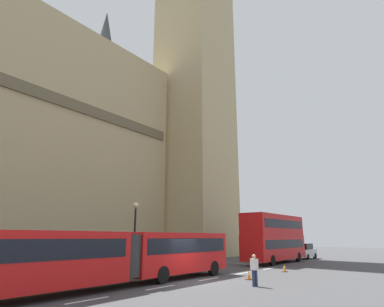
{
  "coord_description": "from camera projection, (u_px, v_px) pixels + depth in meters",
  "views": [
    {
      "loc": [
        -16.95,
        -12.71,
        2.62
      ],
      "look_at": [
        6.07,
        4.71,
        9.97
      ],
      "focal_mm": 30.81,
      "sensor_mm": 36.0,
      "label": 1
    }
  ],
  "objects": [
    {
      "name": "double_decker_bus",
      "position": [
        275.0,
        236.0,
        34.84
      ],
      "size": [
        10.96,
        2.54,
        4.9
      ],
      "color": "red",
      "rests_on": "ground_plane"
    },
    {
      "name": "clock_tower",
      "position": [
        195.0,
        22.0,
        55.35
      ],
      "size": [
        10.93,
        10.93,
        71.95
      ],
      "color": "tan",
      "rests_on": "ground_plane"
    },
    {
      "name": "pedestrian_near_cones",
      "position": [
        254.0,
        269.0,
        18.19
      ],
      "size": [
        0.35,
        0.45,
        1.69
      ],
      "color": "#262D4C",
      "rests_on": "ground_plane"
    },
    {
      "name": "traffic_cone_middle",
      "position": [
        284.0,
        268.0,
        25.7
      ],
      "size": [
        0.36,
        0.36,
        0.58
      ],
      "color": "black",
      "rests_on": "ground_plane"
    },
    {
      "name": "ground_plane",
      "position": [
        194.0,
        282.0,
        19.88
      ],
      "size": [
        160.0,
        160.0,
        0.0
      ],
      "primitive_type": "plane",
      "color": "#424244"
    },
    {
      "name": "lane_centre_marking",
      "position": [
        187.0,
        283.0,
        19.38
      ],
      "size": [
        25.2,
        0.16,
        0.01
      ],
      "color": "silver",
      "rests_on": "ground_plane"
    },
    {
      "name": "sedan_lead",
      "position": [
        304.0,
        251.0,
        41.4
      ],
      "size": [
        4.4,
        1.86,
        1.85
      ],
      "color": "#B7B7BC",
      "rests_on": "ground_plane"
    },
    {
      "name": "articulated_bus",
      "position": [
        121.0,
        253.0,
        18.34
      ],
      "size": [
        18.26,
        2.54,
        2.9
      ],
      "color": "red",
      "rests_on": "ground_plane"
    },
    {
      "name": "street_lamp",
      "position": [
        135.0,
        231.0,
        25.31
      ],
      "size": [
        0.44,
        0.44,
        5.27
      ],
      "color": "black",
      "rests_on": "ground_plane"
    },
    {
      "name": "traffic_cone_west",
      "position": [
        249.0,
        275.0,
        20.94
      ],
      "size": [
        0.36,
        0.36,
        0.58
      ],
      "color": "black",
      "rests_on": "ground_plane"
    }
  ]
}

